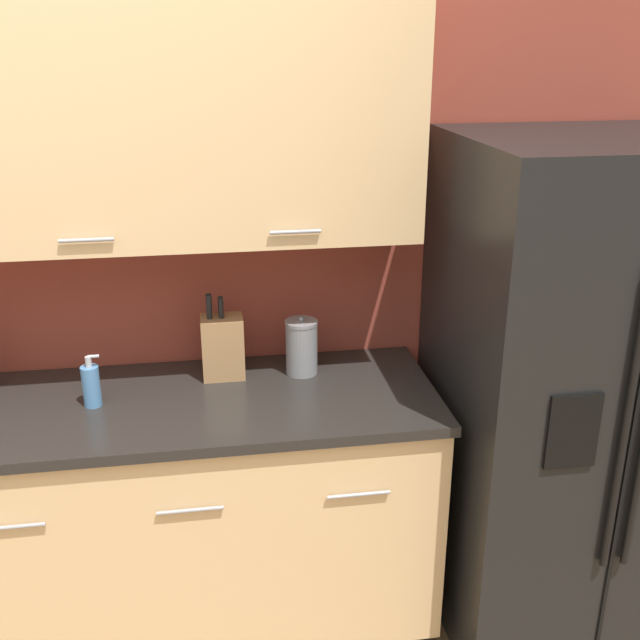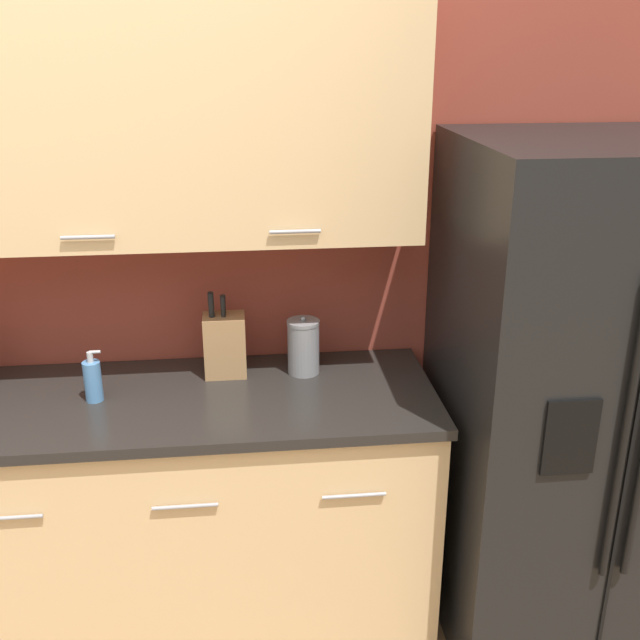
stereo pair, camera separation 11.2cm
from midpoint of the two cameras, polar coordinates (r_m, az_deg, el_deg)
name	(u,v)px [view 2 (the right image)]	position (r m, az deg, el deg)	size (l,w,h in m)	color
wall_back	(54,224)	(2.69, -18.48, 6.92)	(10.00, 0.39, 2.60)	#993D2D
counter_unit	(120,515)	(2.79, -13.83, -14.27)	(2.19, 0.64, 0.93)	black
refrigerator	(573,399)	(2.74, 19.81, -5.72)	(0.86, 0.81, 1.77)	black
knife_block	(225,344)	(2.62, -6.06, -1.85)	(0.14, 0.11, 0.32)	#A87A4C
soap_dispenser	(93,380)	(2.53, -15.71, -4.46)	(0.06, 0.06, 0.18)	#4C7FB2
steel_canister	(303,346)	(2.63, -0.05, -2.04)	(0.12, 0.12, 0.21)	gray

